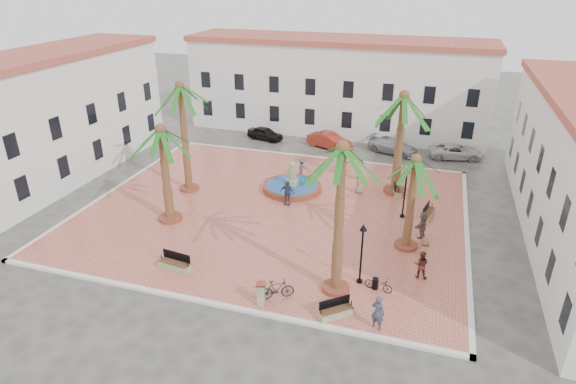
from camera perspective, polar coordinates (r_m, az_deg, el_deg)
name	(u,v)px	position (r m, az deg, el deg)	size (l,w,h in m)	color
ground	(275,211)	(34.33, -1.59, -2.21)	(120.00, 120.00, 0.00)	#56544F
plaza	(275,210)	(34.30, -1.60, -2.10)	(26.00, 22.00, 0.15)	#D66B58
kerb_n	(314,157)	(43.95, 3.05, 4.14)	(26.30, 0.30, 0.16)	silver
kerb_s	(206,302)	(25.74, -9.73, -12.75)	(26.30, 0.30, 0.16)	silver
kerb_e	(467,237)	(32.93, 20.43, -5.04)	(0.30, 22.30, 0.16)	silver
kerb_w	(118,187)	(40.07, -19.48, 0.55)	(0.30, 22.30, 0.16)	silver
building_north	(337,85)	(51.05, 5.78, 12.50)	(30.40, 7.40, 9.50)	white
building_west	(43,120)	(42.29, -27.08, 7.63)	(6.40, 24.40, 10.00)	white
fountain	(292,186)	(37.02, 0.49, 0.71)	(4.51, 4.51, 2.33)	brown
palm_nw	(181,97)	(35.68, -12.60, 10.94)	(4.80, 4.80, 8.41)	brown
palm_sw	(162,141)	(31.61, -14.74, 5.84)	(5.16, 5.16, 6.77)	brown
palm_s	(342,164)	(22.77, 6.40, 3.27)	(4.82, 4.82, 8.34)	brown
palm_e	(415,171)	(28.41, 14.78, 2.42)	(4.59, 4.59, 6.07)	brown
palm_ne	(403,108)	(35.55, 13.47, 9.67)	(5.56, 5.56, 7.83)	brown
bench_s	(175,265)	(28.27, -13.24, -8.41)	(1.98, 0.82, 1.01)	#8C9A6A
bench_se	(336,312)	(24.38, 5.72, -13.93)	(1.70, 1.55, 0.93)	#8C9A6A
bench_e	(428,213)	(34.43, 16.30, -2.45)	(0.89, 1.81, 0.91)	#8C9A6A
bench_ne	(396,190)	(37.45, 12.72, 0.28)	(0.99, 1.92, 0.97)	#8C9A6A
lamppost_s	(362,244)	(25.64, 8.79, -6.06)	(0.39, 0.39, 3.59)	black
lamppost_e	(406,184)	(33.01, 13.78, 0.94)	(0.40, 0.40, 3.67)	black
bollard_se	(261,294)	(24.75, -3.21, -11.94)	(0.57, 0.57, 1.31)	#8C9A6A
bollard_n	(351,156)	(42.46, 7.49, 4.30)	(0.53, 0.53, 1.35)	#8C9A6A
bollard_e	(424,252)	(29.06, 15.85, -6.87)	(0.46, 0.46, 1.26)	#8C9A6A
litter_bin	(375,283)	(26.43, 10.29, -10.62)	(0.33, 0.33, 0.64)	black
cyclist_a	(378,312)	(23.58, 10.60, -13.86)	(0.66, 0.43, 1.81)	#373C4E
bicycle_a	(379,284)	(26.28, 10.69, -10.67)	(0.53, 1.52, 0.80)	black
cyclist_b	(421,265)	(27.57, 15.49, -8.28)	(0.80, 0.62, 1.64)	#582721
bicycle_b	(277,289)	(25.22, -1.31, -11.46)	(0.51, 1.82, 1.09)	black
pedestrian_fountain_a	(359,183)	(36.68, 8.43, 1.06)	(0.81, 0.52, 1.65)	#8B795C
pedestrian_fountain_b	(287,193)	(34.44, -0.11, -0.09)	(1.10, 0.46, 1.88)	#2F3B58
pedestrian_north	(302,168)	(39.07, 1.67, 2.87)	(1.08, 0.62, 1.67)	#46464A
pedestrian_east	(423,225)	(31.52, 15.66, -3.74)	(1.62, 0.52, 1.75)	brown
car_black	(265,133)	(48.71, -2.72, 6.95)	(1.50, 3.72, 1.27)	black
car_red	(329,141)	(46.44, 4.92, 6.09)	(1.54, 4.42, 1.46)	#9E2B1D
car_silver	(393,146)	(46.00, 12.33, 5.36)	(1.93, 4.76, 1.38)	#9FA0A8
car_white	(456,151)	(46.22, 19.24, 4.56)	(2.14, 4.65, 1.29)	beige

